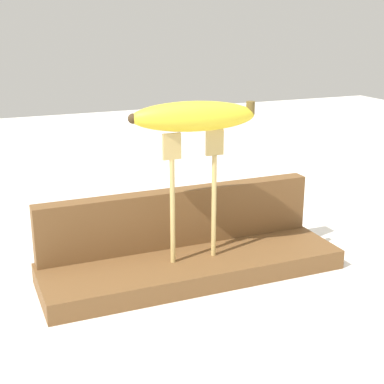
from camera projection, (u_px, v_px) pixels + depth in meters
ground_plane at (192, 275)px, 0.84m from camera, size 3.00×3.00×0.00m
wooden_board at (192, 266)px, 0.84m from camera, size 0.44×0.14×0.03m
board_backstop at (178, 217)px, 0.87m from camera, size 0.43×0.03×0.09m
fork_stand_center at (194, 185)px, 0.80m from camera, size 0.09×0.01×0.19m
banana_raised_center at (194, 116)px, 0.77m from camera, size 0.18×0.07×0.04m
fork_fallen_near at (185, 201)px, 1.17m from camera, size 0.04×0.20×0.01m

